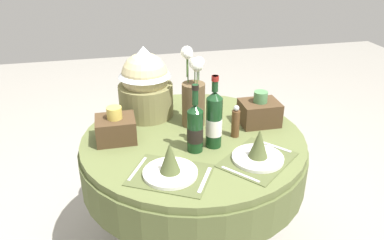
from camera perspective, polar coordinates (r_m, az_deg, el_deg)
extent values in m
cylinder|color=#5B6638|center=(2.00, 0.18, -2.93)|extent=(1.15, 1.15, 0.04)
cylinder|color=#545D33|center=(2.06, 0.18, -5.83)|extent=(1.18, 1.18, 0.20)
cylinder|color=black|center=(2.20, 0.17, -11.17)|extent=(0.12, 0.12, 0.68)
cube|color=#4E562F|center=(1.69, -3.24, -8.12)|extent=(0.42, 0.39, 0.00)
cylinder|color=white|center=(1.69, -3.25, -7.84)|extent=(0.24, 0.24, 0.02)
cone|color=#4C562D|center=(1.64, -3.32, -5.59)|extent=(0.09, 0.09, 0.14)
cube|color=silver|center=(1.74, -8.12, -7.16)|extent=(0.10, 0.17, 0.00)
cube|color=silver|center=(1.65, 1.91, -8.87)|extent=(0.10, 0.17, 0.00)
cube|color=#4E562F|center=(1.82, 9.72, -5.84)|extent=(0.43, 0.42, 0.00)
cylinder|color=white|center=(1.81, 9.75, -5.58)|extent=(0.24, 0.24, 0.02)
cone|color=#4C562D|center=(1.77, 9.94, -3.43)|extent=(0.09, 0.09, 0.14)
cube|color=silver|center=(1.70, 7.19, -8.00)|extent=(0.13, 0.15, 0.00)
cube|color=silver|center=(1.93, 11.95, -3.77)|extent=(0.13, 0.16, 0.00)
cylinder|color=brown|center=(2.06, 0.21, 2.32)|extent=(0.12, 0.12, 0.24)
sphere|color=white|center=(2.04, 1.04, 8.58)|extent=(0.06, 0.06, 0.06)
cylinder|color=#4C7038|center=(2.05, 1.02, 7.00)|extent=(0.01, 0.01, 0.08)
sphere|color=white|center=(1.97, 0.79, 8.10)|extent=(0.06, 0.06, 0.06)
cylinder|color=#4C7038|center=(1.99, 0.78, 6.39)|extent=(0.01, 0.01, 0.08)
sphere|color=white|center=(2.01, 0.44, 8.42)|extent=(0.06, 0.06, 0.06)
cylinder|color=#4C7038|center=(2.03, 0.43, 6.80)|extent=(0.01, 0.01, 0.08)
sphere|color=white|center=(1.98, -0.62, 9.75)|extent=(0.05, 0.05, 0.05)
cylinder|color=#4C7038|center=(2.01, -0.61, 7.45)|extent=(0.01, 0.01, 0.14)
sphere|color=white|center=(2.07, -0.78, 10.06)|extent=(0.07, 0.07, 0.07)
cylinder|color=#4C7038|center=(2.09, -0.76, 7.93)|extent=(0.01, 0.01, 0.12)
cylinder|color=#143819|center=(1.85, 3.28, -0.40)|extent=(0.08, 0.08, 0.25)
cylinder|color=silver|center=(1.86, 3.27, -0.96)|extent=(0.08, 0.08, 0.09)
cone|color=#143819|center=(1.79, 3.40, 3.74)|extent=(0.08, 0.08, 0.04)
cylinder|color=#143819|center=(1.77, 3.45, 5.41)|extent=(0.03, 0.03, 0.08)
cylinder|color=maroon|center=(1.76, 3.47, 6.21)|extent=(0.03, 0.03, 0.02)
cylinder|color=#143819|center=(1.82, 0.46, -1.67)|extent=(0.08, 0.08, 0.21)
cylinder|color=black|center=(1.82, 0.46, -2.13)|extent=(0.08, 0.08, 0.07)
cone|color=#143819|center=(1.76, 0.48, 1.82)|extent=(0.08, 0.08, 0.03)
cylinder|color=#143819|center=(1.74, 0.49, 3.79)|extent=(0.03, 0.03, 0.10)
cylinder|color=black|center=(1.72, 0.49, 4.91)|extent=(0.03, 0.03, 0.02)
cylinder|color=brown|center=(1.97, 6.49, -0.55)|extent=(0.04, 0.04, 0.15)
sphere|color=#B7B7BC|center=(1.93, 6.62, 1.76)|extent=(0.03, 0.03, 0.03)
cylinder|color=olive|center=(2.20, -6.83, 2.97)|extent=(0.31, 0.31, 0.18)
sphere|color=#C6B784|center=(2.15, -7.04, 6.52)|extent=(0.26, 0.26, 0.26)
cone|color=silver|center=(2.12, -7.16, 8.66)|extent=(0.29, 0.29, 0.17)
cube|color=#47331E|center=(1.97, -11.26, -1.35)|extent=(0.20, 0.17, 0.12)
cylinder|color=gold|center=(1.93, -11.50, 1.05)|extent=(0.08, 0.08, 0.06)
cube|color=#47331E|center=(2.12, 9.98, 1.06)|extent=(0.21, 0.16, 0.13)
cylinder|color=#4C7F4C|center=(2.09, 10.18, 3.40)|extent=(0.07, 0.07, 0.06)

